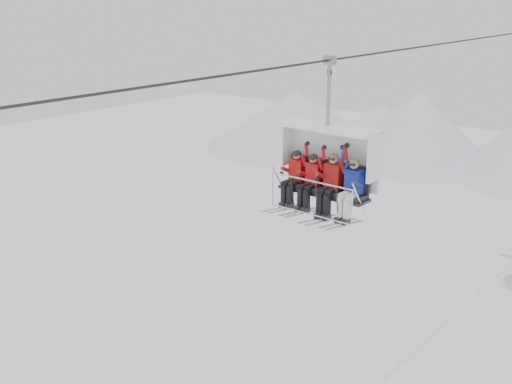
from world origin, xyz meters
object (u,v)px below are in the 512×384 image
Objects in this scene: chairlift_carrier at (329,159)px; skier_far_right at (352,187)px; skier_far_left at (295,175)px; skier_center_right at (331,181)px; skier_center_left at (311,179)px.

chairlift_carrier is 2.36× the size of skier_far_right.
chairlift_carrier is at bearing 160.77° from skier_far_right.
skier_far_left is 1.17m from skier_center_right.
chairlift_carrier is 2.36× the size of skier_center_left.
skier_far_left is 1.77m from skier_far_right.
skier_center_right reaches higher than skier_far_right.
chairlift_carrier reaches higher than skier_far_left.
skier_far_right reaches higher than skier_center_left.
skier_center_left is 1.24m from skier_far_right.
skier_center_right is (0.29, -0.31, -0.49)m from chairlift_carrier.
skier_far_left is at bearing -179.80° from skier_far_right.
skier_far_left is 1.00× the size of skier_center_left.
skier_center_left is (-0.34, -0.32, -0.55)m from chairlift_carrier.
skier_far_right is at bearing 0.20° from skier_far_left.
skier_center_left is at bearing -0.23° from skier_far_left.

